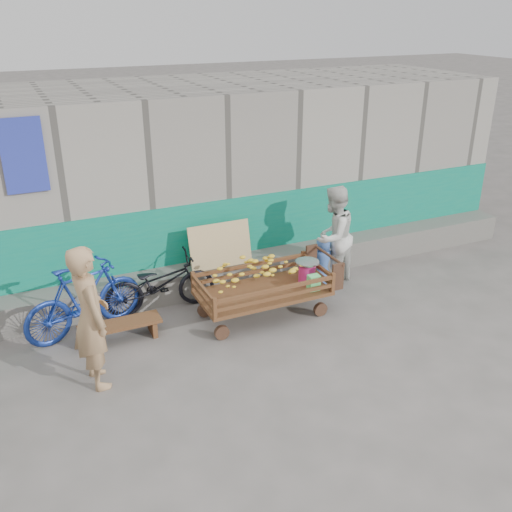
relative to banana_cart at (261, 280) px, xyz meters
name	(u,v)px	position (x,y,z in m)	size (l,w,h in m)	color
ground	(264,369)	(-0.52, -1.22, -0.59)	(80.00, 80.00, 0.00)	#57534F
building_wall	(165,177)	(-0.52, 2.83, 0.87)	(12.00, 3.50, 3.00)	gray
banana_cart	(261,280)	(0.00, 0.00, 0.00)	(2.05, 0.94, 0.88)	#552E18
bench	(120,327)	(-2.01, 0.21, -0.39)	(1.10, 0.33, 0.28)	#552E18
vendor_man	(91,317)	(-2.47, -0.61, 0.30)	(0.65, 0.43, 1.79)	#A88159
woman	(333,236)	(1.53, 0.53, 0.24)	(0.80, 0.63, 1.66)	silver
child	(322,262)	(1.32, 0.48, -0.16)	(0.42, 0.28, 0.86)	#3F65B0
bicycle_dark	(160,283)	(-1.25, 0.83, -0.16)	(0.57, 1.64, 0.86)	black
bicycle_blue	(84,299)	(-2.38, 0.63, -0.07)	(0.49, 1.74, 1.05)	#1A3598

